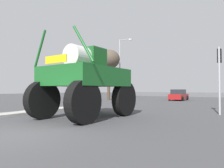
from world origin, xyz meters
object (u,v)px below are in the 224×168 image
at_px(traffic_signal_near_left, 78,80).
at_px(traffic_signal_near_right, 219,65).
at_px(bare_tree_left, 109,60).
at_px(sedan_ahead, 179,95).
at_px(oversize_sprayer, 86,81).
at_px(streetlight_far_left, 121,66).

height_order(traffic_signal_near_left, traffic_signal_near_right, traffic_signal_near_right).
xyz_separation_m(traffic_signal_near_right, bare_tree_left, (-15.22, 11.01, 2.84)).
height_order(sedan_ahead, traffic_signal_near_right, traffic_signal_near_right).
height_order(oversize_sprayer, traffic_signal_near_right, oversize_sprayer).
relative_size(oversize_sprayer, streetlight_far_left, 0.60).
bearing_deg(oversize_sprayer, sedan_ahead, 2.14).
xyz_separation_m(oversize_sprayer, sedan_ahead, (0.01, 20.11, -1.29)).
height_order(oversize_sprayer, streetlight_far_left, streetlight_far_left).
xyz_separation_m(sedan_ahead, streetlight_far_left, (-8.36, -1.53, 4.43)).
xyz_separation_m(sedan_ahead, bare_tree_left, (-9.07, -3.87, 5.13)).
distance_m(oversize_sprayer, bare_tree_left, 18.99).
xyz_separation_m(oversize_sprayer, bare_tree_left, (-9.06, 16.24, 3.85)).
relative_size(sedan_ahead, streetlight_far_left, 0.45).
relative_size(sedan_ahead, traffic_signal_near_right, 1.01).
relative_size(traffic_signal_near_left, traffic_signal_near_right, 0.79).
bearing_deg(bare_tree_left, traffic_signal_near_right, -35.87).
bearing_deg(oversize_sprayer, traffic_signal_near_right, -47.48).
xyz_separation_m(streetlight_far_left, bare_tree_left, (-0.70, -2.34, 0.70)).
bearing_deg(traffic_signal_near_left, sedan_ahead, 70.39).
relative_size(oversize_sprayer, traffic_signal_near_right, 1.36).
xyz_separation_m(traffic_signal_near_left, bare_tree_left, (-3.77, 10.99, 3.48)).
distance_m(oversize_sprayer, sedan_ahead, 20.15).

